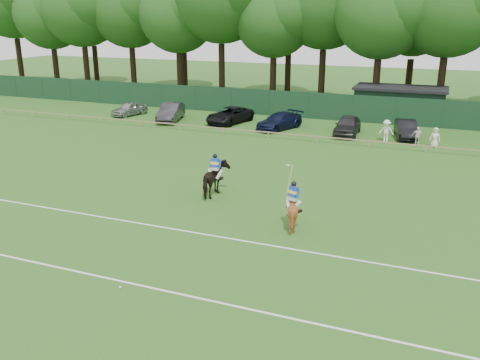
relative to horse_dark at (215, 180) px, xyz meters
The scene contains 20 objects.
ground 4.20m from the horse_dark, 71.55° to the right, with size 160.00×160.00×0.00m, color #1E4C14.
horse_dark is the anchor object (origin of this frame).
horse_chestnut 5.77m from the horse_dark, 27.14° to the right, with size 1.39×1.56×1.72m, color brown.
sedan_silver 25.20m from the horse_dark, 133.95° to the left, with size 1.55×3.86×1.32m, color #A0A4A5.
sedan_grey 21.29m from the horse_dark, 125.63° to the left, with size 1.72×4.92×1.62m, color #29292B.
suv_black 19.61m from the horse_dark, 110.54° to the left, with size 2.37×5.14×1.43m, color black.
sedan_navy 17.69m from the horse_dark, 96.12° to the left, with size 1.95×4.80×1.39m, color #101533.
hatch_grey 18.03m from the horse_dark, 77.22° to the left, with size 1.85×4.59×1.57m, color #2A2A2C.
estate_black 20.19m from the horse_dark, 64.89° to the left, with size 1.49×4.28×1.41m, color black.
spectator_left 17.83m from the horse_dark, 66.06° to the left, with size 1.11×0.64×1.72m, color white.
spectator_mid 18.46m from the horse_dark, 58.73° to the left, with size 0.86×0.36×1.47m, color silver.
spectator_right 19.12m from the horse_dark, 55.48° to the left, with size 0.74×0.48×1.52m, color silver.
rider_dark 0.81m from the horse_dark, 86.94° to the right, with size 0.94×0.39×1.41m.
rider_chestnut 5.81m from the horse_dark, 27.26° to the right, with size 0.89×0.80×2.05m.
polo_ball 10.41m from the horse_dark, 85.26° to the right, with size 0.09×0.09×0.09m, color silver.
pitch_lines 7.56m from the horse_dark, 80.05° to the right, with size 60.00×5.10×0.01m.
pitch_rail 14.18m from the horse_dark, 84.75° to the left, with size 62.10×0.10×0.50m.
perimeter_fence 23.15m from the horse_dark, 86.79° to the left, with size 92.08×0.08×2.50m.
utility_shed 27.12m from the horse_dark, 74.39° to the left, with size 8.40×4.40×3.04m.
tree_row 31.30m from the horse_dark, 83.95° to the left, with size 96.00×12.00×21.00m, color #26561C, non-canonical shape.
Camera 1 is at (9.66, -20.02, 9.52)m, focal length 38.00 mm.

